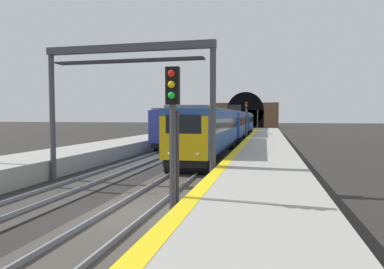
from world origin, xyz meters
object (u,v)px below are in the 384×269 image
overhead_signal_gantry (128,79)px  train_adjacent_platform (206,123)px  railway_signal_near (173,133)px  railway_signal_far (258,118)px  train_main_approaching (234,124)px  railway_signal_mid (246,119)px

overhead_signal_gantry → train_adjacent_platform: bearing=3.8°
railway_signal_near → railway_signal_far: bearing=-180.0°
train_adjacent_platform → railway_signal_far: size_ratio=8.20×
train_adjacent_platform → train_main_approaching: bearing=-116.6°
train_main_approaching → train_adjacent_platform: size_ratio=1.43×
railway_signal_far → train_adjacent_platform: bearing=-10.2°
train_adjacent_platform → railway_signal_mid: railway_signal_mid is taller
railway_signal_near → railway_signal_mid: 31.76m
train_main_approaching → railway_signal_mid: bearing=21.7°
railway_signal_mid → overhead_signal_gantry: size_ratio=0.59×
railway_signal_near → railway_signal_far: railway_signal_far is taller
train_adjacent_platform → railway_signal_near: size_ratio=8.33×
railway_signal_mid → railway_signal_far: bearing=-180.0°
train_main_approaching → railway_signal_mid: size_ratio=11.03×
train_main_approaching → railway_signal_mid: railway_signal_mid is taller
railway_signal_near → overhead_signal_gantry: size_ratio=0.54×
railway_signal_near → railway_signal_mid: (31.76, 0.00, 0.11)m
train_main_approaching → overhead_signal_gantry: size_ratio=6.48×
train_adjacent_platform → overhead_signal_gantry: bearing=-175.3°
railway_signal_far → railway_signal_mid: bearing=0.0°
overhead_signal_gantry → railway_signal_far: bearing=-3.5°
train_adjacent_platform → railway_signal_mid: bearing=-137.2°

